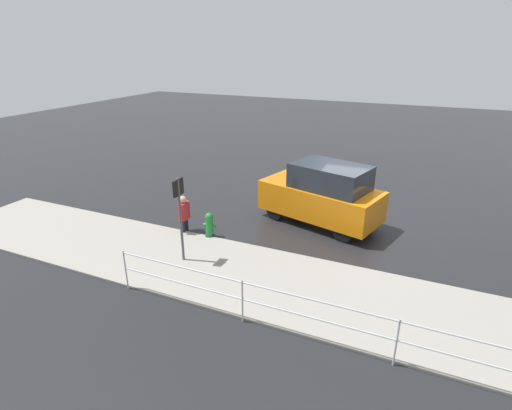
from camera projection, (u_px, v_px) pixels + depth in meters
name	position (u px, v px, depth m)	size (l,w,h in m)	color
ground_plane	(351.00, 226.00, 13.15)	(60.00, 60.00, 0.00)	black
kerb_strip	(316.00, 293.00, 9.59)	(24.00, 3.20, 0.04)	gray
moving_hatchback	(323.00, 194.00, 12.97)	(4.21, 2.69, 2.06)	orange
fire_hydrant	(209.00, 225.00, 12.26)	(0.42, 0.31, 0.80)	#197A2D
pedestrian	(184.00, 212.00, 12.48)	(0.25, 0.57, 1.22)	#B2262D
metal_railing	(314.00, 311.00, 7.77)	(9.38, 0.04, 1.05)	#B7BABF
sign_post	(180.00, 208.00, 10.45)	(0.07, 0.44, 2.40)	#4C4C51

